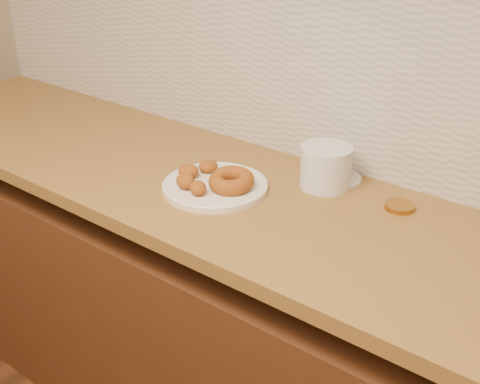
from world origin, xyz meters
name	(u,v)px	position (x,y,z in m)	size (l,w,h in m)	color
wall_back	(451,18)	(0.00, 2.00, 1.35)	(4.00, 0.02, 2.70)	tan
butcher_block	(169,172)	(-0.65, 1.69, 0.88)	(2.30, 0.62, 0.04)	olive
backsplash	(439,82)	(0.00, 1.99, 1.20)	(3.60, 0.02, 0.60)	beige
donut_plate	(215,186)	(-0.45, 1.66, 0.91)	(0.28, 0.28, 0.02)	white
ring_donut	(231,180)	(-0.40, 1.67, 0.94)	(0.12, 0.12, 0.04)	#965615
fried_dough_chunks	(194,176)	(-0.50, 1.63, 0.93)	(0.16, 0.19, 0.04)	#965615
plastic_tub	(326,167)	(-0.22, 1.86, 0.96)	(0.14, 0.14, 0.11)	silver
tub_lid	(336,178)	(-0.22, 1.91, 0.90)	(0.14, 0.14, 0.01)	silver
brass_jar_lid	(400,206)	(-0.01, 1.86, 0.91)	(0.07, 0.07, 0.01)	#A56C26
wooden_utensil	(206,174)	(-0.52, 1.70, 0.91)	(0.16, 0.02, 0.01)	#A28456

